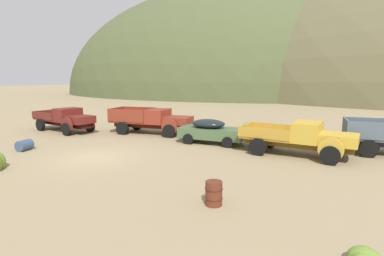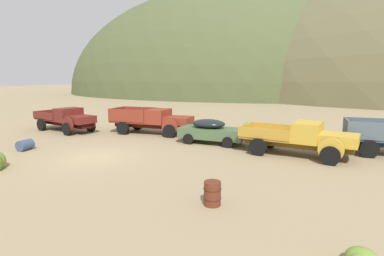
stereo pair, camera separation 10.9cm
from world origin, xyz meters
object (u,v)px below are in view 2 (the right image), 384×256
(oil_drum_tipped, at_px, (25,145))
(truck_oxblood, at_px, (68,119))
(truck_rust_red, at_px, (157,121))
(oil_drum_by_truck, at_px, (212,193))
(car_weathered_green, at_px, (214,131))
(truck_faded_yellow, at_px, (306,139))

(oil_drum_tipped, bearing_deg, truck_oxblood, 115.06)
(truck_rust_red, relative_size, oil_drum_by_truck, 7.84)
(truck_rust_red, bearing_deg, car_weathered_green, -20.74)
(car_weathered_green, xyz_separation_m, oil_drum_by_truck, (3.55, -9.14, -0.40))
(car_weathered_green, height_order, truck_faded_yellow, truck_faded_yellow)
(oil_drum_by_truck, distance_m, oil_drum_tipped, 13.16)
(oil_drum_by_truck, bearing_deg, car_weathered_green, 111.23)
(truck_rust_red, distance_m, oil_drum_by_truck, 13.67)
(car_weathered_green, bearing_deg, truck_faded_yellow, -12.11)
(truck_oxblood, bearing_deg, car_weathered_green, 14.20)
(truck_faded_yellow, bearing_deg, truck_oxblood, -174.55)
(truck_oxblood, distance_m, truck_faded_yellow, 17.75)
(car_weathered_green, distance_m, oil_drum_tipped, 11.49)
(truck_rust_red, bearing_deg, truck_faded_yellow, -18.47)
(truck_oxblood, xyz_separation_m, oil_drum_by_truck, (15.59, -8.23, -0.57))
(truck_rust_red, bearing_deg, oil_drum_by_truck, -56.54)
(truck_oxblood, bearing_deg, truck_faded_yellow, 9.62)
(truck_oxblood, relative_size, truck_rust_red, 0.96)
(car_weathered_green, bearing_deg, truck_rust_red, 163.50)
(oil_drum_tipped, bearing_deg, car_weathered_green, 35.30)
(oil_drum_by_truck, bearing_deg, oil_drum_tipped, 169.02)
(truck_oxblood, relative_size, oil_drum_by_truck, 7.52)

